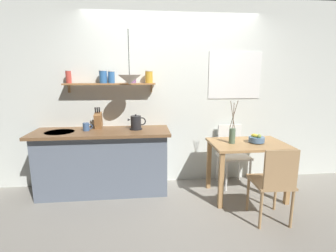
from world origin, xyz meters
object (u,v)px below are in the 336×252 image
(fruit_bowl, at_px, (257,139))
(electric_kettle, at_px, (136,123))
(dining_chair_near, at_px, (274,181))
(dining_table, at_px, (247,152))
(coffee_mug_by_sink, at_px, (86,127))
(dining_chair_far, at_px, (232,151))
(knife_block, at_px, (98,120))
(twig_vase, at_px, (232,135))
(pendant_lamp, at_px, (129,79))

(fruit_bowl, height_order, electric_kettle, electric_kettle)
(dining_chair_near, distance_m, fruit_bowl, 0.71)
(dining_table, relative_size, coffee_mug_by_sink, 7.59)
(dining_chair_near, relative_size, electric_kettle, 3.59)
(dining_chair_far, bearing_deg, coffee_mug_by_sink, -177.34)
(fruit_bowl, bearing_deg, knife_block, 167.64)
(twig_vase, distance_m, electric_kettle, 1.30)
(knife_block, xyz_separation_m, pendant_lamp, (0.46, -0.28, 0.57))
(dining_chair_near, distance_m, dining_chair_far, 1.08)
(electric_kettle, height_order, coffee_mug_by_sink, electric_kettle)
(dining_chair_near, height_order, electric_kettle, electric_kettle)
(twig_vase, distance_m, coffee_mug_by_sink, 1.95)
(pendant_lamp, bearing_deg, dining_chair_far, 9.86)
(knife_block, bearing_deg, twig_vase, -14.03)
(twig_vase, height_order, knife_block, twig_vase)
(dining_chair_near, xyz_separation_m, pendant_lamp, (-1.57, 0.82, 1.08))
(dining_chair_far, distance_m, coffee_mug_by_sink, 2.14)
(dining_chair_near, bearing_deg, twig_vase, 110.81)
(dining_chair_near, height_order, pendant_lamp, pendant_lamp)
(dining_table, xyz_separation_m, electric_kettle, (-1.47, 0.34, 0.37))
(dining_chair_far, bearing_deg, fruit_bowl, -69.69)
(twig_vase, bearing_deg, electric_kettle, 164.96)
(dining_table, bearing_deg, fruit_bowl, -8.69)
(dining_chair_near, height_order, coffee_mug_by_sink, coffee_mug_by_sink)
(electric_kettle, bearing_deg, fruit_bowl, -12.61)
(twig_vase, distance_m, pendant_lamp, 1.51)
(dining_chair_near, xyz_separation_m, dining_chair_far, (-0.08, 1.08, 0.00))
(dining_chair_near, relative_size, fruit_bowl, 4.38)
(electric_kettle, height_order, knife_block, knife_block)
(twig_vase, bearing_deg, pendant_lamp, 172.95)
(electric_kettle, distance_m, coffee_mug_by_sink, 0.67)
(twig_vase, bearing_deg, coffee_mug_by_sink, 170.43)
(dining_table, distance_m, pendant_lamp, 1.82)
(twig_vase, relative_size, knife_block, 1.83)
(coffee_mug_by_sink, bearing_deg, dining_chair_far, 2.66)
(dining_chair_near, height_order, dining_chair_far, dining_chair_far)
(fruit_bowl, distance_m, knife_block, 2.17)
(dining_chair_far, bearing_deg, twig_vase, -111.72)
(dining_chair_far, distance_m, pendant_lamp, 1.85)
(dining_table, xyz_separation_m, coffee_mug_by_sink, (-2.14, 0.32, 0.33))
(dining_table, height_order, knife_block, knife_block)
(electric_kettle, xyz_separation_m, knife_block, (-0.53, 0.11, 0.03))
(dining_chair_far, height_order, coffee_mug_by_sink, coffee_mug_by_sink)
(dining_chair_near, relative_size, coffee_mug_by_sink, 6.90)
(fruit_bowl, distance_m, pendant_lamp, 1.83)
(fruit_bowl, xyz_separation_m, knife_block, (-2.11, 0.46, 0.21))
(pendant_lamp, bearing_deg, dining_table, -6.08)
(electric_kettle, bearing_deg, twig_vase, -15.04)
(dining_chair_near, height_order, fruit_bowl, dining_chair_near)
(dining_chair_near, bearing_deg, knife_block, 151.49)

